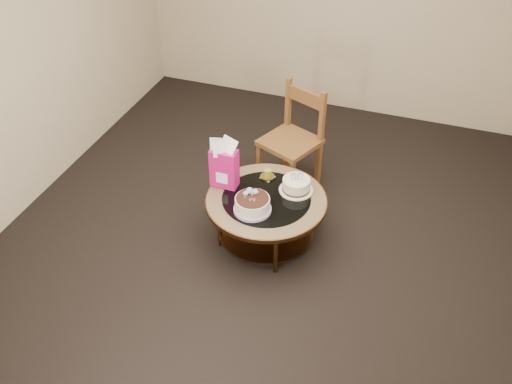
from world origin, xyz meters
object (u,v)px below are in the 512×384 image
(cream_cake, at_px, (296,185))
(dining_chair, at_px, (293,139))
(coffee_table, at_px, (266,205))
(decorated_cake, at_px, (252,205))
(gift_bag, at_px, (224,163))

(cream_cake, bearing_deg, dining_chair, 86.77)
(coffee_table, relative_size, decorated_cake, 3.33)
(coffee_table, bearing_deg, decorated_cake, -106.56)
(gift_bag, bearing_deg, dining_chair, 65.40)
(coffee_table, xyz_separation_m, cream_cake, (0.20, 0.18, 0.14))
(coffee_table, height_order, decorated_cake, decorated_cake)
(decorated_cake, distance_m, cream_cake, 0.45)
(gift_bag, distance_m, dining_chair, 0.89)
(coffee_table, xyz_separation_m, decorated_cake, (-0.06, -0.19, 0.14))
(coffee_table, height_order, gift_bag, gift_bag)
(cream_cake, height_order, dining_chair, dining_chair)
(dining_chair, bearing_deg, cream_cake, -48.07)
(decorated_cake, distance_m, gift_bag, 0.45)
(coffee_table, distance_m, cream_cake, 0.30)
(gift_bag, xyz_separation_m, dining_chair, (0.37, 0.79, -0.17))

